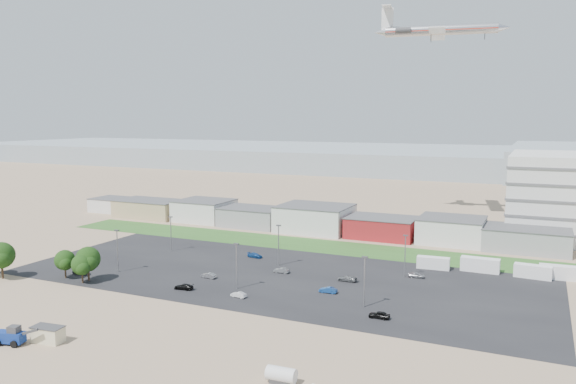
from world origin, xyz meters
The scene contains 33 objects.
ground centered at (0.00, 0.00, 0.00)m, with size 700.00×700.00×0.00m, color #90765B.
parking_lot centered at (5.00, 20.00, 0.01)m, with size 120.00×50.00×0.01m, color black.
grass_strip centered at (0.00, 52.00, 0.01)m, with size 160.00×16.00×0.02m, color #2D5720.
hills_backdrop centered at (40.00, 315.00, 4.50)m, with size 700.00×200.00×9.00m, color gray, non-canonical shape.
building_row centered at (-17.00, 71.00, 4.00)m, with size 170.00×20.00×8.00m, color silver, non-canonical shape.
portable_shed centered at (-11.70, -29.80, 1.30)m, with size 5.16×2.68×2.60m, color beige, non-canonical shape.
telehandler centered at (-16.38, -33.02, 1.56)m, with size 7.47×2.49×3.11m, color navy, non-canonical shape.
storage_tank_nw centered at (28.25, -27.00, 1.22)m, with size 4.08×2.04×2.45m, color silver, non-canonical shape.
box_trailer_a centered at (36.45, 40.61, 1.42)m, with size 7.55×2.36×2.83m, color silver, non-canonical shape.
box_trailer_b centered at (46.87, 42.55, 1.63)m, with size 8.69×2.71×3.26m, color silver, non-canonical shape.
box_trailer_c centered at (58.21, 41.93, 1.49)m, with size 7.94×2.48×2.98m, color silver, non-canonical shape.
box_trailer_d centered at (63.55, 43.35, 1.54)m, with size 8.23×2.57×3.09m, color silver, non-canonical shape.
tree_left centered at (-49.52, -7.81, 4.71)m, with size 6.27×6.27×9.41m, color black, non-canonical shape.
tree_mid centered at (-37.10, -1.61, 3.64)m, with size 4.86×4.86×7.29m, color black, non-canonical shape.
tree_right centered at (-30.85, -1.04, 4.33)m, with size 5.77×5.77×8.66m, color black, non-canonical shape.
tree_near centered at (-30.76, -2.96, 3.64)m, with size 4.85×4.85×7.27m, color black, non-canonical shape.
lightpole_front_l centered at (-29.91, 7.34, 4.98)m, with size 1.17×0.49×9.96m, color slate, non-canonical shape.
lightpole_front_m centered at (1.74, 7.46, 4.87)m, with size 1.15×0.48×9.73m, color slate, non-canonical shape.
lightpole_front_r centered at (29.44, 7.40, 4.91)m, with size 1.16×0.48×9.82m, color slate, non-canonical shape.
lightpole_back_l centered at (-31.17, 29.63, 4.71)m, with size 1.11×0.46×9.42m, color slate, non-canonical shape.
lightpole_back_m centered at (1.61, 28.14, 4.99)m, with size 1.17×0.49×9.98m, color slate, non-canonical shape.
lightpole_back_r centered at (31.78, 31.11, 4.79)m, with size 1.13×0.47×9.58m, color slate, non-canonical shape.
airliner centered at (24.67, 108.79, 65.44)m, with size 45.30×30.88×13.38m, color silver, non-canonical shape.
parked_car_1 centered at (20.20, 12.73, 0.61)m, with size 1.30×3.73×1.23m, color navy.
parked_car_2 centered at (33.71, 2.63, 0.65)m, with size 1.54×3.83×1.30m, color black.
parked_car_3 centered at (-8.12, 2.37, 0.60)m, with size 1.68×4.14×1.20m, color black.
parked_car_4 centered at (-7.92, 11.68, 0.60)m, with size 1.26×3.61×1.19m, color #A5A5AA.
parked_car_6 centered at (-7.24, 32.56, 0.60)m, with size 1.68×4.12×1.20m, color navy.
parked_car_7 centered at (5.11, 22.34, 0.60)m, with size 1.27×3.64×1.20m, color #595B5E.
parked_car_8 centered at (34.45, 31.31, 0.62)m, with size 1.46×3.63×1.24m, color #A5A5AA.
parked_car_10 centered at (-36.50, 2.13, 0.56)m, with size 1.56×3.83×1.11m, color #595B5E.
parked_car_12 centered at (21.15, 22.26, 0.63)m, with size 1.76×4.34×1.26m, color #595B5E.
parked_car_13 centered at (4.89, 2.59, 0.55)m, with size 1.16×3.33×1.10m, color silver.
Camera 1 is at (58.86, -92.02, 35.56)m, focal length 35.00 mm.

